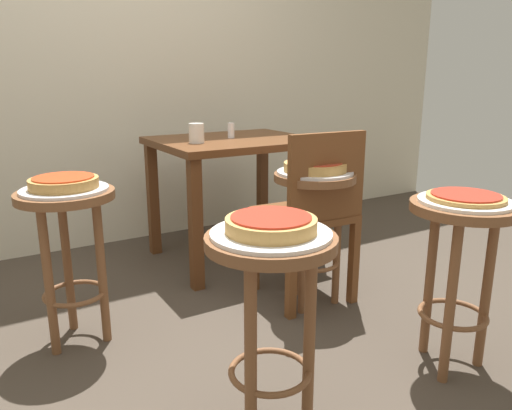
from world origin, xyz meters
The scene contains 18 objects.
ground_plane centered at (0.00, 0.00, 0.00)m, with size 6.00×6.00×0.00m, color #42382D.
back_wall centered at (0.00, 1.65, 1.50)m, with size 6.00×0.10×3.00m, color beige.
stool_foreground centered at (0.75, -0.55, 0.48)m, with size 0.38×0.38×0.65m.
serving_plate_foreground centered at (0.75, -0.55, 0.66)m, with size 0.33×0.33×0.01m, color white.
pizza_foreground centered at (0.75, -0.55, 0.67)m, with size 0.27×0.27×0.02m.
stool_middle centered at (-0.04, -0.50, 0.48)m, with size 0.38×0.38×0.65m.
serving_plate_middle centered at (-0.04, -0.50, 0.66)m, with size 0.35×0.35×0.01m, color silver.
pizza_middle centered at (-0.04, -0.50, 0.69)m, with size 0.26×0.26×0.05m.
stool_leftside centered at (0.63, 0.16, 0.48)m, with size 0.38×0.38×0.65m.
serving_plate_leftside centered at (0.63, 0.16, 0.66)m, with size 0.35×0.35×0.01m, color silver.
pizza_leftside centered at (0.63, 0.16, 0.69)m, with size 0.29×0.29×0.05m.
stool_rear centered at (-0.44, 0.39, 0.48)m, with size 0.38×0.38×0.65m.
serving_plate_rear centered at (-0.44, 0.39, 0.66)m, with size 0.34×0.34×0.01m, color silver.
pizza_rear centered at (-0.44, 0.39, 0.69)m, with size 0.26×0.26×0.05m.
dining_table centered at (0.61, 0.93, 0.62)m, with size 0.90×0.74×0.74m.
cup_near_edge centered at (0.35, 0.85, 0.79)m, with size 0.08×0.08×0.11m, color silver.
condiment_shaker centered at (0.61, 0.95, 0.78)m, with size 0.04×0.04×0.09m, color white.
wooden_chair centered at (0.64, 0.19, 0.47)m, with size 0.42×0.42×0.85m.
Camera 1 is at (-0.76, -1.62, 1.09)m, focal length 34.54 mm.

